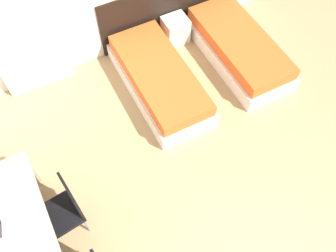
# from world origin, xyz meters

# --- Properties ---
(headboard_panel) EXTENTS (2.34, 0.03, 0.97)m
(headboard_panel) POSITION_xyz_m (1.04, 4.37, 0.48)
(headboard_panel) COLOR black
(headboard_panel) RESTS_ON ground_plane
(bed_near_window) EXTENTS (0.87, 1.95, 0.45)m
(bed_near_window) POSITION_xyz_m (0.35, 3.36, 0.22)
(bed_near_window) COLOR silver
(bed_near_window) RESTS_ON ground_plane
(bed_near_door) EXTENTS (0.87, 1.95, 0.45)m
(bed_near_door) POSITION_xyz_m (1.73, 3.36, 0.22)
(bed_near_door) COLOR silver
(bed_near_door) RESTS_ON ground_plane
(nightstand) EXTENTS (0.38, 0.34, 0.44)m
(nightstand) POSITION_xyz_m (1.04, 4.17, 0.22)
(nightstand) COLOR beige
(nightstand) RESTS_ON ground_plane
(radiator) EXTENTS (0.99, 0.12, 0.45)m
(radiator) POSITION_xyz_m (-1.17, 4.29, 0.23)
(radiator) COLOR silver
(radiator) RESTS_ON ground_plane
(chair_near_laptop) EXTENTS (0.49, 0.49, 0.94)m
(chair_near_laptop) POSITION_xyz_m (-1.51, 2.00, 0.50)
(chair_near_laptop) COLOR black
(chair_near_laptop) RESTS_ON ground_plane
(laptop) EXTENTS (0.33, 0.26, 0.32)m
(laptop) POSITION_xyz_m (-2.01, 2.00, 0.82)
(laptop) COLOR silver
(laptop) RESTS_ON desk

